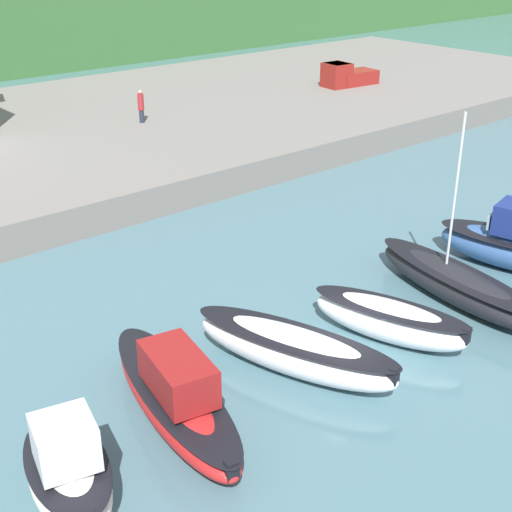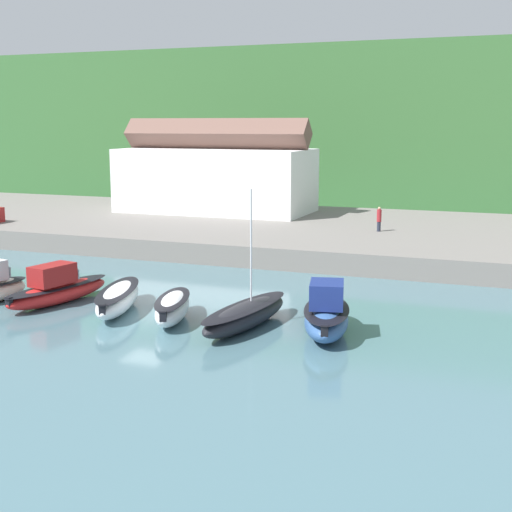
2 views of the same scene
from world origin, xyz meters
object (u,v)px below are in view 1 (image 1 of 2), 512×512
Objects in this scene: moored_boat_0 at (68,470)px; pickup_truck_0 at (346,75)px; moored_boat_3 at (390,320)px; person_on_quay at (141,106)px; moored_boat_4 at (456,284)px; moored_boat_1 at (175,395)px; moored_boat_2 at (294,350)px.

pickup_truck_0 is at bearing 47.61° from moored_boat_0.
moored_boat_3 is 2.87× the size of person_on_quay.
person_on_quay is at bearing 59.45° from moored_boat_3.
moored_boat_4 reaches higher than pickup_truck_0.
moored_boat_0 is 0.56× the size of moored_boat_4.
moored_boat_1 is 41.97m from pickup_truck_0.
moored_boat_4 reaches higher than moored_boat_2.
moored_boat_4 is 33.28m from pickup_truck_0.
moored_boat_4 is (12.80, -0.85, -0.16)m from moored_boat_1.
moored_boat_2 is (4.52, -0.35, -0.09)m from moored_boat_1.
person_on_quay is (-18.93, 0.51, 0.28)m from pickup_truck_0.
pickup_truck_0 is at bearing 28.68° from moored_boat_3.
moored_boat_4 is (4.30, 0.24, -0.06)m from moored_boat_3.
moored_boat_0 is 16.76m from moored_boat_4.
moored_boat_1 is 4.53m from moored_boat_2.
moored_boat_1 is at bearing 157.10° from moored_boat_2.
moored_boat_1 is 0.97× the size of moored_boat_4.
pickup_truck_0 is at bearing 59.18° from moored_boat_4.
moored_boat_4 is 26.53m from person_on_quay.
pickup_truck_0 reaches higher than moored_boat_2.
moored_boat_1 is (3.96, 0.96, -0.06)m from moored_boat_0.
moored_boat_0 reaches higher than moored_boat_3.
moored_boat_2 is at bearing 17.05° from moored_boat_0.
person_on_quay is (6.22, 26.62, 1.98)m from moored_boat_3.
moored_boat_4 is 1.74× the size of pickup_truck_0.
moored_boat_4 is (8.28, -0.49, -0.07)m from moored_boat_2.
moored_boat_3 is 1.26× the size of pickup_truck_0.
moored_boat_4 is at bearing -94.18° from person_on_quay.
moored_boat_0 is 0.57× the size of moored_boat_1.
moored_boat_2 is 27.90m from person_on_quay.
moored_boat_2 is at bearing 152.19° from moored_boat_3.
moored_boat_4 is at bearing 13.35° from moored_boat_0.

